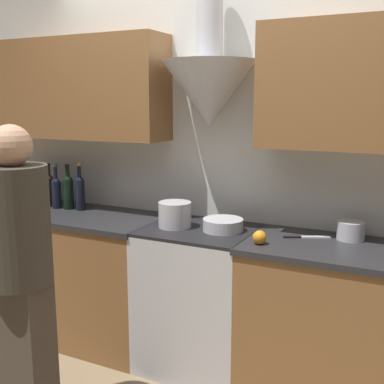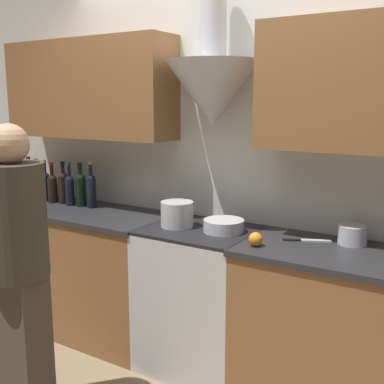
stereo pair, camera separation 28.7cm
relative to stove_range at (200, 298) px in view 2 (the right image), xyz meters
name	(u,v)px [view 2 (the right image)]	position (x,y,z in m)	size (l,w,h in m)	color
wall_back	(214,138)	(-0.06, 0.26, 1.01)	(8.40, 0.58, 2.60)	silver
counter_left	(81,269)	(-1.05, 0.00, 0.00)	(1.44, 0.62, 0.93)	brown
counter_right	(339,333)	(0.89, 0.00, 0.00)	(1.11, 0.62, 0.93)	brown
stove_range	(200,298)	(0.00, 0.00, 0.00)	(0.69, 0.60, 0.93)	silver
wine_bottle_0	(30,181)	(-1.69, 0.09, 0.61)	(0.08, 0.08, 0.34)	black
wine_bottle_1	(37,182)	(-1.60, 0.09, 0.60)	(0.08, 0.08, 0.33)	black
wine_bottle_2	(45,185)	(-1.49, 0.08, 0.59)	(0.07, 0.07, 0.33)	black
wine_bottle_3	(52,187)	(-1.39, 0.06, 0.59)	(0.08, 0.08, 0.32)	black
wine_bottle_4	(63,186)	(-1.29, 0.09, 0.60)	(0.08, 0.08, 0.33)	black
wine_bottle_5	(70,188)	(-1.20, 0.06, 0.59)	(0.07, 0.07, 0.33)	black
wine_bottle_6	(81,188)	(-1.10, 0.08, 0.60)	(0.08, 0.08, 0.33)	black
wine_bottle_7	(91,189)	(-1.00, 0.09, 0.60)	(0.07, 0.07, 0.35)	black
stock_pot	(177,214)	(-0.15, -0.03, 0.54)	(0.21, 0.21, 0.16)	silver
mixing_bowl	(224,226)	(0.15, 0.02, 0.50)	(0.25, 0.25, 0.08)	silver
orange_fruit	(256,239)	(0.45, -0.15, 0.50)	(0.08, 0.08, 0.08)	orange
saucepan	(352,235)	(0.89, 0.16, 0.52)	(0.16, 0.16, 0.11)	silver
chefs_knife	(307,240)	(0.66, 0.09, 0.47)	(0.26, 0.15, 0.01)	silver
person_foreground_left	(17,261)	(-0.58, -0.93, 0.42)	(0.34, 0.34, 1.61)	#473D33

